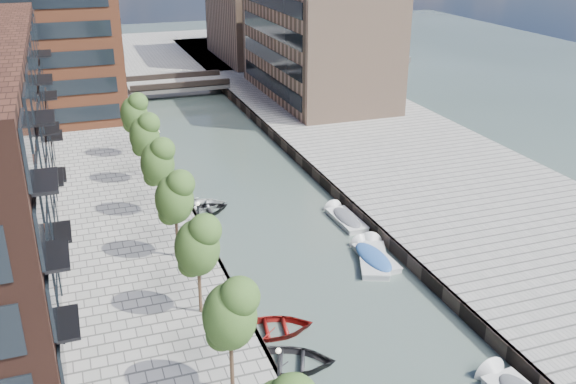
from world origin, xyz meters
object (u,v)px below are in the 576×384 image
sloop_2 (272,332)px  tree_6 (134,111)px  motorboat_4 (344,218)px  motorboat_2 (372,255)px  tree_1 (230,312)px  tree_2 (197,244)px  motorboat_3 (373,257)px  sloop_4 (200,215)px  sloop_0 (287,366)px  tree_4 (157,161)px  car (289,100)px  bridge (177,84)px  sloop_3 (199,208)px  tree_3 (174,196)px  tree_5 (144,133)px

sloop_2 → tree_6: bearing=15.5°
motorboat_4 → motorboat_2: bearing=-95.6°
tree_1 → sloop_2: 8.17m
tree_2 → motorboat_3: size_ratio=1.06×
sloop_4 → sloop_0: bearing=170.8°
tree_4 → motorboat_2: 16.99m
car → sloop_0: bearing=-107.6°
motorboat_3 → car: size_ratio=1.28×
car → bridge: bearing=129.7°
sloop_0 → sloop_3: (-0.09, 21.46, 0.00)m
sloop_3 → motorboat_2: motorboat_2 is taller
bridge → tree_1: bearing=-97.9°
tree_4 → tree_6: 14.00m
motorboat_4 → tree_2: bearing=-142.7°
sloop_4 → motorboat_3: 14.80m
sloop_2 → motorboat_4: size_ratio=0.99×
tree_1 → sloop_4: bearing=82.0°
tree_6 → tree_1: bearing=-90.0°
car → tree_3: bearing=-118.6°
tree_3 → sloop_0: (3.39, -12.05, -5.31)m
tree_3 → sloop_0: size_ratio=1.15×
sloop_3 → car: car is taller
bridge → sloop_0: bearing=-94.9°
tree_5 → tree_6: 7.00m
bridge → sloop_3: bearing=-97.9°
car → tree_6: bearing=-146.6°
bridge → motorboat_3: bearing=-85.1°
tree_5 → sloop_2: 23.81m
motorboat_3 → motorboat_4: 6.48m
tree_6 → motorboat_3: tree_6 is taller
bridge → tree_5: (-8.50, -33.00, 3.92)m
sloop_4 → motorboat_2: motorboat_2 is taller
motorboat_2 → car: size_ratio=1.08×
tree_5 → motorboat_3: bearing=-53.3°
tree_2 → tree_5: bearing=90.0°
car → tree_4: bearing=-124.9°
tree_6 → sloop_2: bearing=-83.2°
tree_2 → motorboat_2: (12.91, 4.26, -5.22)m
tree_1 → motorboat_3: (12.77, 10.86, -5.09)m
tree_6 → motorboat_4: tree_6 is taller
tree_3 → sloop_2: size_ratio=1.24×
sloop_2 → sloop_3: 18.34m
motorboat_3 → sloop_3: bearing=127.0°
tree_3 → tree_6: bearing=90.0°
tree_5 → sloop_3: size_ratio=1.31×
tree_2 → tree_3: same height
bridge → motorboat_4: (5.00, -43.71, -1.20)m
tree_3 → tree_4: 7.00m
tree_4 → sloop_0: 20.06m
tree_2 → tree_3: bearing=90.0°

